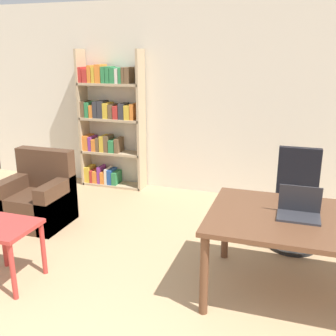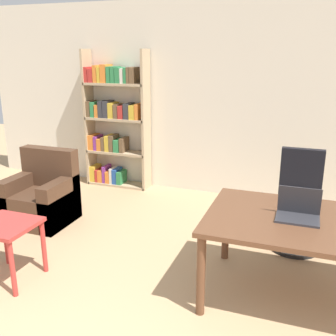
{
  "view_description": "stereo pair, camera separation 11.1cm",
  "coord_description": "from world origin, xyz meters",
  "px_view_note": "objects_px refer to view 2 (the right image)",
  "views": [
    {
      "loc": [
        0.88,
        -0.91,
        2.01
      ],
      "look_at": [
        -0.2,
        2.4,
        0.97
      ],
      "focal_mm": 42.0,
      "sensor_mm": 36.0,
      "label": 1
    },
    {
      "loc": [
        0.98,
        -0.88,
        2.01
      ],
      "look_at": [
        -0.2,
        2.4,
        0.97
      ],
      "focal_mm": 42.0,
      "sensor_mm": 36.0,
      "label": 2
    }
  ],
  "objects_px": {
    "armchair": "(42,198)",
    "office_chair": "(298,204)",
    "laptop": "(298,212)",
    "side_table_blue": "(6,234)",
    "desk": "(307,229)",
    "bookshelf": "(113,123)"
  },
  "relations": [
    {
      "from": "laptop",
      "to": "bookshelf",
      "type": "distance_m",
      "value": 3.49
    },
    {
      "from": "laptop",
      "to": "side_table_blue",
      "type": "distance_m",
      "value": 2.52
    },
    {
      "from": "laptop",
      "to": "bookshelf",
      "type": "xyz_separation_m",
      "value": [
        -2.75,
        2.13,
        0.2
      ]
    },
    {
      "from": "armchair",
      "to": "office_chair",
      "type": "bearing_deg",
      "value": 7.43
    },
    {
      "from": "desk",
      "to": "laptop",
      "type": "bearing_deg",
      "value": 171.54
    },
    {
      "from": "bookshelf",
      "to": "desk",
      "type": "bearing_deg",
      "value": -37.1
    },
    {
      "from": "desk",
      "to": "side_table_blue",
      "type": "bearing_deg",
      "value": -167.19
    },
    {
      "from": "side_table_blue",
      "to": "desk",
      "type": "bearing_deg",
      "value": 12.81
    },
    {
      "from": "office_chair",
      "to": "armchair",
      "type": "xyz_separation_m",
      "value": [
        -2.94,
        -0.38,
        -0.18
      ]
    },
    {
      "from": "office_chair",
      "to": "bookshelf",
      "type": "bearing_deg",
      "value": 157.19
    },
    {
      "from": "side_table_blue",
      "to": "bookshelf",
      "type": "bearing_deg",
      "value": 96.81
    },
    {
      "from": "side_table_blue",
      "to": "armchair",
      "type": "distance_m",
      "value": 1.3
    },
    {
      "from": "armchair",
      "to": "desk",
      "type": "bearing_deg",
      "value": -11.28
    },
    {
      "from": "bookshelf",
      "to": "office_chair",
      "type": "bearing_deg",
      "value": -22.81
    },
    {
      "from": "desk",
      "to": "laptop",
      "type": "distance_m",
      "value": 0.16
    },
    {
      "from": "laptop",
      "to": "side_table_blue",
      "type": "bearing_deg",
      "value": -166.52
    },
    {
      "from": "bookshelf",
      "to": "side_table_blue",
      "type": "bearing_deg",
      "value": -83.19
    },
    {
      "from": "laptop",
      "to": "bookshelf",
      "type": "height_order",
      "value": "bookshelf"
    },
    {
      "from": "laptop",
      "to": "desk",
      "type": "bearing_deg",
      "value": -8.46
    },
    {
      "from": "side_table_blue",
      "to": "laptop",
      "type": "bearing_deg",
      "value": 13.48
    },
    {
      "from": "laptop",
      "to": "armchair",
      "type": "xyz_separation_m",
      "value": [
        -2.95,
        0.59,
        -0.48
      ]
    },
    {
      "from": "laptop",
      "to": "armchair",
      "type": "relative_size",
      "value": 0.38
    }
  ]
}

